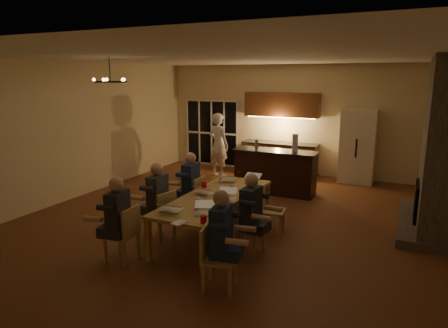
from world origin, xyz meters
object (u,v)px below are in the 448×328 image
Objects in this scene: dining_table at (216,216)px; bar_bottle at (256,144)px; person_left_mid at (158,201)px; laptop_a at (172,204)px; bar_island at (275,172)px; person_left_far at (191,186)px; laptop_c at (206,188)px; mug_front at (198,200)px; chair_right_far at (272,210)px; person_right_mid at (251,216)px; chair_right_mid at (249,227)px; standing_person at (219,145)px; mug_mid at (231,187)px; refrigerator at (358,146)px; chair_right_near at (220,258)px; chandelier at (110,82)px; chair_left_far at (191,198)px; person_right_near at (221,239)px; bar_blender at (295,143)px; redcup_far at (252,177)px; redcup_near at (204,219)px; mug_back at (221,180)px; chair_left_near at (121,234)px; plate_near at (218,208)px; chair_left_mid at (159,215)px; laptop_d at (226,193)px; can_cola at (239,174)px; can_silver at (196,206)px; laptop_e at (228,176)px; plate_far at (254,189)px; laptop_b at (205,207)px; redcup_mid at (204,185)px; person_left_near at (118,221)px; plate_left at (171,209)px; laptop_f at (251,177)px.

dining_table is 12.01× the size of bar_bottle.
laptop_a is (0.62, -0.51, 0.17)m from person_left_mid.
bar_island is 2.70m from person_left_far.
mug_front is at bearing 123.19° from laptop_c.
person_right_mid reaches higher than chair_right_far.
chair_right_mid is at bearing 167.93° from chair_right_far.
standing_person reaches higher than dining_table.
person_left_far reaches higher than mug_mid.
refrigerator is 6.78m from chair_right_near.
laptop_c reaches higher than chair_right_mid.
bar_bottle is (1.72, 3.24, -1.55)m from chandelier.
bar_island is 0.83m from bar_bottle.
standing_person is (-1.01, 4.51, 0.23)m from person_left_mid.
chair_left_far is 0.64× the size of person_right_near.
mug_front is (0.19, 0.52, -0.06)m from laptop_a.
redcup_far is at bearing -120.63° from bar_blender.
mug_back is at bearing 109.50° from redcup_near.
chair_left_near is 2.09× the size of bar_blender.
mug_front is 1.00m from mug_mid.
redcup_near is at bearing 55.94° from person_left_mid.
chair_left_far is at bearing -136.39° from bar_blender.
bar_island is at bearing -3.39° from chair_right_near.
standing_person is at bearing 86.96° from chandelier.
chair_right_near is 0.64× the size of person_right_mid.
plate_near is at bearing -148.48° from laptop_a.
chair_right_near is at bearing 70.18° from chair_left_mid.
standing_person is (-2.79, 3.46, 0.48)m from chair_right_far.
refrigerator is 0.69× the size of dining_table.
laptop_d is 2.67× the size of can_cola.
laptop_d is 2.67× the size of can_silver.
can_silver is (0.29, -1.83, -0.05)m from laptop_e.
dining_table is 1.78m from chair_left_near.
can_cola is (0.08, 0.38, -0.05)m from laptop_e.
plate_far is (0.20, 0.80, -0.10)m from laptop_d.
chair_left_near reaches higher than can_cola.
laptop_b is 2.67× the size of redcup_near.
chair_left_mid is at bearing -112.45° from redcup_mid.
redcup_mid is (-1.34, 0.94, 0.12)m from person_right_mid.
person_left_near is (-0.02, -2.17, 0.24)m from chair_left_far.
can_cola is at bearing 32.22° from chair_right_mid.
bar_bottle is (-0.07, 4.07, 0.44)m from plate_left.
can_cola is (1.73, -2.56, -0.11)m from standing_person.
refrigerator is 6.25× the size of laptop_e.
person_left_far is (-1.71, 2.16, 0.00)m from person_right_near.
plate_near is at bearing 125.07° from chair_left_near.
chair_right_mid is 1.72m from laptop_f.
laptop_b is (1.11, -1.48, 0.42)m from chair_left_far.
bar_island is 4.81× the size of bar_blender.
person_right_mid is 11.50× the size of redcup_far.
refrigerator is 20.00× the size of mug_mid.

